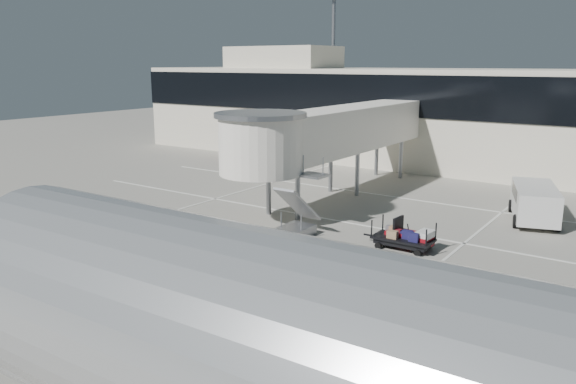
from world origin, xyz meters
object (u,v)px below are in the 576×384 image
suitcase_cart (404,239)px  box_cart_far (193,264)px  belt_loader (251,150)px  box_cart_near (242,259)px  minivan (534,200)px  ground_worker (190,285)px  baggage_tug (410,238)px

suitcase_cart → box_cart_far: bearing=-125.9°
box_cart_far → belt_loader: size_ratio=0.76×
box_cart_near → minivan: 17.37m
suitcase_cart → minivan: size_ratio=0.62×
box_cart_far → belt_loader: bearing=114.1°
suitcase_cart → belt_loader: bearing=142.8°
suitcase_cart → box_cart_far: suitcase_cart is taller
suitcase_cart → ground_worker: 10.94m
baggage_tug → belt_loader: belt_loader is taller
suitcase_cart → ground_worker: (-3.68, -10.30, 0.36)m
baggage_tug → box_cart_far: (-5.93, -8.35, 0.00)m
box_cart_far → ground_worker: size_ratio=2.01×
suitcase_cart → minivan: minivan is taller
baggage_tug → suitcase_cart: 0.36m
minivan → belt_loader: 26.70m
ground_worker → minivan: size_ratio=0.31×
box_cart_far → ground_worker: (2.04, -2.23, 0.34)m
ground_worker → box_cart_far: bearing=121.5°
suitcase_cart → baggage_tug: bearing=51.8°
box_cart_far → belt_loader: belt_loader is taller
belt_loader → baggage_tug: bearing=-17.7°
box_cart_near → belt_loader: belt_loader is taller
ground_worker → belt_loader: size_ratio=0.38×
ground_worker → minivan: 20.41m
baggage_tug → box_cart_near: bearing=-118.3°
baggage_tug → ground_worker: bearing=-105.0°
minivan → ground_worker: bearing=-129.0°
box_cart_far → minivan: bearing=50.7°
box_cart_far → box_cart_near: bearing=37.4°
belt_loader → ground_worker: bearing=-37.6°
baggage_tug → ground_worker: 11.28m
box_cart_near → ground_worker: (0.67, -3.68, 0.26)m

